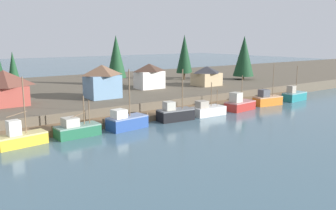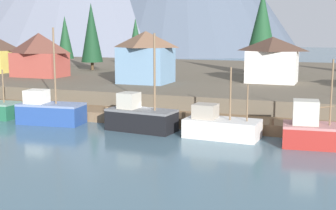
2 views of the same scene
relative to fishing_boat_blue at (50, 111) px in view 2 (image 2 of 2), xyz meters
name	(u,v)px [view 2 (image 2 of 2)]	position (x,y,z in m)	size (l,w,h in m)	color
ground_plane	(204,101)	(9.14, 21.98, -1.71)	(400.00, 400.00, 1.00)	#476675
dock	(151,118)	(9.14, 3.97, -0.71)	(80.00, 4.00, 1.60)	brown
shoreline_bank	(226,80)	(9.14, 33.98, 0.04)	(400.00, 56.00, 2.50)	brown
fishing_boat_blue	(50,111)	(0.00, 0.00, 0.00)	(6.56, 3.61, 9.31)	navy
fishing_boat_black	(140,118)	(9.63, 0.21, -0.01)	(6.48, 3.28, 8.80)	black
fishing_boat_white	(220,126)	(17.13, 0.19, -0.24)	(6.38, 3.30, 6.03)	silver
fishing_boat_red	(321,132)	(25.29, -0.09, -0.01)	(6.57, 3.77, 6.89)	maroon
house_blue	(146,57)	(3.45, 15.54, 4.58)	(6.34, 5.38, 6.46)	#6689A8
house_red	(39,54)	(-13.85, 17.32, 4.45)	(7.50, 4.81, 6.18)	#9E4238
house_white	(272,59)	(18.16, 21.52, 4.23)	(6.41, 4.56, 5.76)	silver
conifer_near_left	(65,37)	(-20.85, 34.44, 6.55)	(2.93, 2.93, 9.11)	#4C3823
conifer_mid_left	(262,27)	(15.03, 31.69, 8.33)	(4.77, 4.77, 12.31)	#4C3823
conifer_mid_right	(91,33)	(-12.62, 29.77, 7.43)	(3.56, 3.56, 10.99)	#4C3823
conifer_back_left	(136,38)	(-7.98, 36.99, 6.55)	(2.59, 2.59, 8.68)	#4C3823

